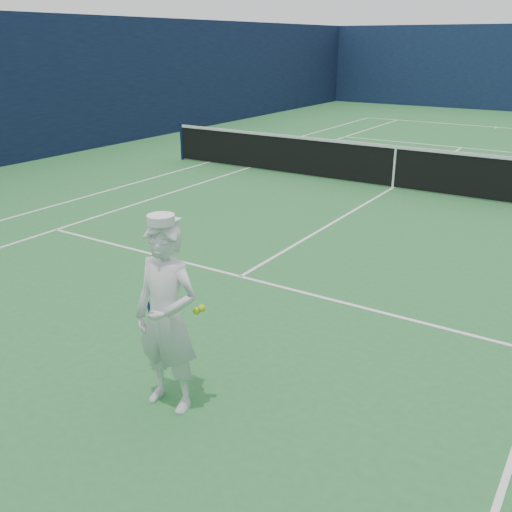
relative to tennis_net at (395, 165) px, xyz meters
The scene contains 5 objects.
ground 0.55m from the tennis_net, ahead, with size 80.00×80.00×0.00m, color #2A6F35.
court_markings 0.55m from the tennis_net, ahead, with size 11.03×23.83×0.01m.
windscreen_fence 1.45m from the tennis_net, ahead, with size 20.12×36.12×4.00m.
tennis_net is the anchor object (origin of this frame).
tennis_player 9.43m from the tennis_net, 82.68° to the right, with size 0.79×0.48×1.89m.
Camera 1 is at (4.39, -12.81, 3.29)m, focal length 40.00 mm.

